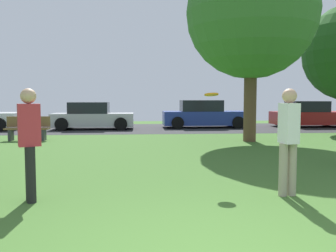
{
  "coord_description": "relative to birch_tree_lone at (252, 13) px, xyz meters",
  "views": [
    {
      "loc": [
        -0.74,
        -3.32,
        1.6
      ],
      "look_at": [
        0.0,
        5.84,
        0.9
      ],
      "focal_mm": 39.33,
      "sensor_mm": 36.0,
      "label": 1
    }
  ],
  "objects": [
    {
      "name": "parked_car_blue",
      "position": [
        -0.55,
        6.4,
        -3.97
      ],
      "size": [
        4.54,
        1.92,
        1.48
      ],
      "color": "#233893",
      "rests_on": "ground_plane"
    },
    {
      "name": "person_catcher",
      "position": [
        -5.75,
        -7.5,
        -3.67
      ],
      "size": [
        0.38,
        0.32,
        1.74
      ],
      "rotation": [
        0.0,
        0.0,
        0.37
      ],
      "color": "black",
      "rests_on": "ground_plane"
    },
    {
      "name": "parked_car_silver",
      "position": [
        -6.45,
        5.8,
        -4.01
      ],
      "size": [
        4.08,
        1.94,
        1.38
      ],
      "color": "#B7B7BC",
      "rests_on": "ground_plane"
    },
    {
      "name": "frisbee_disc",
      "position": [
        -2.7,
        -6.3,
        -2.98
      ],
      "size": [
        0.31,
        0.31,
        0.07
      ],
      "color": "orange"
    },
    {
      "name": "road_strip",
      "position": [
        -3.35,
        6.09,
        -4.64
      ],
      "size": [
        44.0,
        6.4,
        0.01
      ],
      "primitive_type": "cube",
      "color": "#28282B",
      "rests_on": "ground_plane"
    },
    {
      "name": "parked_car_red",
      "position": [
        5.36,
        6.43,
        -3.99
      ],
      "size": [
        4.1,
        2.01,
        1.42
      ],
      "color": "#B21E1E",
      "rests_on": "ground_plane"
    },
    {
      "name": "person_bystander",
      "position": [
        -1.67,
        -7.49,
        -3.67
      ],
      "size": [
        0.3,
        0.34,
        1.75
      ],
      "rotation": [
        0.0,
        0.0,
        1.69
      ],
      "color": "gray",
      "rests_on": "ground_plane"
    },
    {
      "name": "birch_tree_lone",
      "position": [
        0.0,
        0.0,
        0.0
      ],
      "size": [
        4.73,
        4.73,
        7.02
      ],
      "color": "brown",
      "rests_on": "ground_plane"
    },
    {
      "name": "park_bench",
      "position": [
        -8.25,
        0.93,
        -4.18
      ],
      "size": [
        1.6,
        0.45,
        0.9
      ],
      "rotation": [
        0.0,
        0.0,
        3.14
      ],
      "color": "brown",
      "rests_on": "ground_plane"
    }
  ]
}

